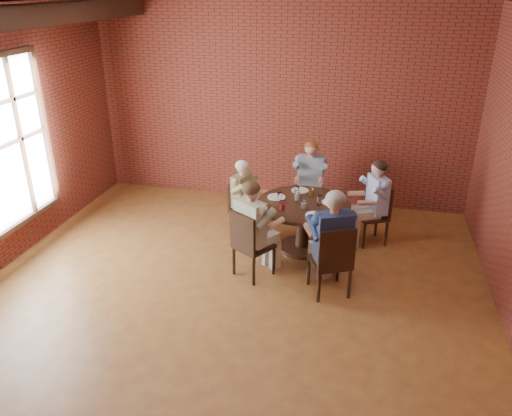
% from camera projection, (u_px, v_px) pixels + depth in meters
% --- Properties ---
extents(floor, '(7.00, 7.00, 0.00)m').
position_uv_depth(floor, '(225.00, 305.00, 6.13)').
color(floor, olive).
rests_on(floor, ground).
extents(ceiling, '(7.00, 7.00, 0.00)m').
position_uv_depth(ceiling, '(215.00, 8.00, 4.73)').
color(ceiling, white).
rests_on(ceiling, wall_back).
extents(wall_back, '(7.00, 0.00, 7.00)m').
position_uv_depth(wall_back, '(280.00, 106.00, 8.54)').
color(wall_back, maroon).
rests_on(wall_back, ground).
extents(dining_table, '(1.35, 1.35, 0.75)m').
position_uv_depth(dining_table, '(303.00, 217.00, 7.22)').
color(dining_table, black).
rests_on(dining_table, floor).
extents(chair_a, '(0.55, 0.55, 0.92)m').
position_uv_depth(chair_a, '(377.00, 211.00, 7.45)').
color(chair_a, black).
rests_on(chair_a, floor).
extents(diner_a, '(0.79, 0.73, 1.30)m').
position_uv_depth(diner_a, '(373.00, 203.00, 7.38)').
color(diner_a, '#4768BA').
rests_on(diner_a, floor).
extents(chair_b, '(0.44, 0.44, 0.93)m').
position_uv_depth(chair_b, '(310.00, 188.00, 8.31)').
color(chair_b, black).
rests_on(chair_b, floor).
extents(diner_b, '(0.55, 0.67, 1.32)m').
position_uv_depth(diner_b, '(310.00, 181.00, 8.17)').
color(diner_b, gray).
rests_on(diner_b, floor).
extents(chair_c, '(0.46, 0.46, 0.88)m').
position_uv_depth(chair_c, '(241.00, 206.00, 7.68)').
color(chair_c, black).
rests_on(chair_c, floor).
extents(diner_c, '(0.67, 0.59, 1.22)m').
position_uv_depth(diner_c, '(244.00, 199.00, 7.60)').
color(diner_c, brown).
rests_on(diner_c, floor).
extents(chair_d, '(0.61, 0.61, 0.95)m').
position_uv_depth(chair_d, '(249.00, 243.00, 6.53)').
color(chair_d, black).
rests_on(chair_d, floor).
extents(diner_d, '(0.82, 0.86, 1.36)m').
position_uv_depth(diner_d, '(254.00, 229.00, 6.52)').
color(diner_d, '#B6A18F').
rests_on(diner_d, floor).
extents(chair_e, '(0.61, 0.61, 0.98)m').
position_uv_depth(chair_e, '(333.00, 259.00, 6.12)').
color(chair_e, black).
rests_on(chair_e, floor).
extents(diner_e, '(0.82, 0.88, 1.40)m').
position_uv_depth(diner_e, '(331.00, 243.00, 6.13)').
color(diner_e, '#1B284B').
rests_on(diner_e, floor).
extents(plate_a, '(0.26, 0.26, 0.01)m').
position_uv_depth(plate_a, '(331.00, 202.00, 7.13)').
color(plate_a, white).
rests_on(plate_a, dining_table).
extents(plate_b, '(0.26, 0.26, 0.01)m').
position_uv_depth(plate_b, '(300.00, 190.00, 7.54)').
color(plate_b, white).
rests_on(plate_b, dining_table).
extents(plate_c, '(0.26, 0.26, 0.01)m').
position_uv_depth(plate_c, '(276.00, 197.00, 7.31)').
color(plate_c, white).
rests_on(plate_c, dining_table).
extents(plate_d, '(0.26, 0.26, 0.01)m').
position_uv_depth(plate_d, '(315.00, 215.00, 6.72)').
color(plate_d, white).
rests_on(plate_d, dining_table).
extents(glass_a, '(0.07, 0.07, 0.14)m').
position_uv_depth(glass_a, '(319.00, 200.00, 7.04)').
color(glass_a, white).
rests_on(glass_a, dining_table).
extents(glass_b, '(0.07, 0.07, 0.14)m').
position_uv_depth(glass_b, '(311.00, 191.00, 7.34)').
color(glass_b, white).
rests_on(glass_b, dining_table).
extents(glass_c, '(0.07, 0.07, 0.14)m').
position_uv_depth(glass_c, '(297.00, 191.00, 7.37)').
color(glass_c, white).
rests_on(glass_c, dining_table).
extents(glass_d, '(0.07, 0.07, 0.14)m').
position_uv_depth(glass_d, '(297.00, 195.00, 7.20)').
color(glass_d, white).
rests_on(glass_d, dining_table).
extents(glass_e, '(0.07, 0.07, 0.14)m').
position_uv_depth(glass_e, '(280.00, 197.00, 7.14)').
color(glass_e, white).
rests_on(glass_e, dining_table).
extents(glass_f, '(0.07, 0.07, 0.14)m').
position_uv_depth(glass_f, '(282.00, 205.00, 6.88)').
color(glass_f, white).
rests_on(glass_f, dining_table).
extents(glass_g, '(0.07, 0.07, 0.14)m').
position_uv_depth(glass_g, '(304.00, 204.00, 6.92)').
color(glass_g, white).
rests_on(glass_g, dining_table).
extents(smartphone, '(0.09, 0.15, 0.01)m').
position_uv_depth(smartphone, '(313.00, 215.00, 6.73)').
color(smartphone, black).
rests_on(smartphone, dining_table).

